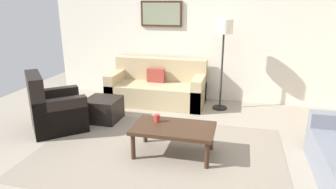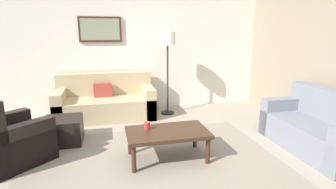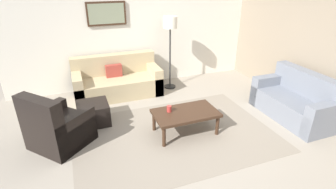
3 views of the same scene
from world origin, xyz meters
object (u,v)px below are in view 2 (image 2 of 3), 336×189
(couch_main, at_px, (106,102))
(coffee_table, at_px, (167,134))
(ottoman, at_px, (64,131))
(framed_artwork, at_px, (100,29))
(armchair_leather, at_px, (6,142))
(couch_loveseat, at_px, (320,130))
(lamp_standing, at_px, (168,47))
(cup, at_px, (147,126))

(couch_main, xyz_separation_m, coffee_table, (0.80, -2.09, 0.06))
(ottoman, height_order, framed_artwork, framed_artwork)
(armchair_leather, distance_m, framed_artwork, 2.88)
(couch_loveseat, height_order, ottoman, couch_loveseat)
(armchair_leather, height_order, coffee_table, armchair_leather)
(coffee_table, height_order, lamp_standing, lamp_standing)
(couch_main, relative_size, couch_loveseat, 1.21)
(couch_loveseat, bearing_deg, framed_artwork, 138.56)
(ottoman, xyz_separation_m, coffee_table, (1.47, -0.91, 0.16))
(framed_artwork, bearing_deg, lamp_standing, -21.45)
(couch_loveseat, distance_m, armchair_leather, 4.39)
(couch_main, distance_m, armchair_leather, 2.16)
(couch_loveseat, distance_m, framed_artwork, 4.39)
(armchair_leather, xyz_separation_m, cup, (1.83, -0.25, 0.16))
(couch_main, distance_m, cup, 2.06)
(couch_loveseat, bearing_deg, cup, 172.26)
(ottoman, distance_m, framed_artwork, 2.32)
(coffee_table, relative_size, lamp_standing, 0.64)
(couch_loveseat, relative_size, cup, 14.70)
(couch_main, distance_m, ottoman, 1.36)
(couch_loveseat, distance_m, coffee_table, 2.28)
(couch_loveseat, height_order, cup, couch_loveseat)
(framed_artwork, bearing_deg, couch_loveseat, -41.44)
(ottoman, bearing_deg, cup, -33.43)
(cup, xyz_separation_m, framed_artwork, (-0.57, 2.40, 1.30))
(coffee_table, bearing_deg, framed_artwork, 108.40)
(couch_loveseat, relative_size, lamp_standing, 0.93)
(couch_loveseat, height_order, coffee_table, couch_loveseat)
(ottoman, distance_m, cup, 1.47)
(couch_main, relative_size, framed_artwork, 2.22)
(coffee_table, bearing_deg, ottoman, 148.29)
(lamp_standing, bearing_deg, couch_main, 175.36)
(armchair_leather, bearing_deg, ottoman, 41.55)
(coffee_table, distance_m, framed_artwork, 2.99)
(ottoman, bearing_deg, armchair_leather, -138.45)
(couch_main, relative_size, lamp_standing, 1.12)
(couch_main, height_order, cup, couch_main)
(coffee_table, xyz_separation_m, framed_artwork, (-0.83, 2.51, 1.40))
(couch_loveseat, distance_m, ottoman, 3.91)
(couch_loveseat, bearing_deg, armchair_leather, 172.27)
(armchair_leather, bearing_deg, coffee_table, -9.71)
(couch_loveseat, relative_size, coffee_table, 1.44)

